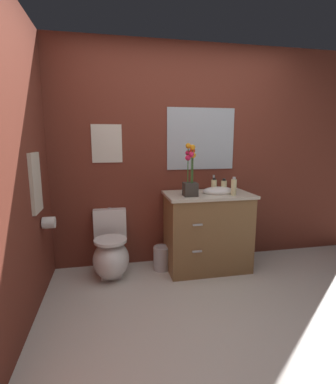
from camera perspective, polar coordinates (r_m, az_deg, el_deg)
ground_plane at (r=2.42m, az=12.33°, el=-26.55°), size 9.85×9.85×0.00m
wall_back at (r=3.41m, az=6.10°, el=7.11°), size 4.60×0.05×2.50m
wall_left at (r=2.30m, az=-28.61°, el=4.24°), size 0.05×4.10×2.50m
toilet at (r=3.18m, az=-11.32°, el=-11.98°), size 0.38×0.59×0.69m
vanity_cabinet at (r=3.26m, az=7.87°, el=-7.55°), size 0.94×0.56×1.04m
flower_vase at (r=2.96m, az=4.47°, el=2.88°), size 0.14×0.14×0.55m
soap_bottle at (r=3.24m, az=11.09°, el=1.17°), size 0.06×0.06×0.15m
lotion_bottle at (r=3.20m, az=9.15°, el=1.22°), size 0.06×0.06×0.17m
hand_wash_bottle at (r=3.08m, az=12.99°, el=1.00°), size 0.06×0.06×0.19m
trash_bin at (r=3.29m, az=-1.31°, el=-13.00°), size 0.18×0.18×0.27m
wall_poster at (r=3.21m, az=-12.11°, el=9.43°), size 0.32×0.01×0.41m
wall_mirror at (r=3.37m, az=6.59°, el=10.47°), size 0.80×0.01×0.70m
hanging_towel at (r=2.71m, az=-24.93°, el=1.65°), size 0.03×0.28×0.52m
toilet_paper_roll at (r=2.91m, az=-22.68°, el=-5.66°), size 0.11×0.11×0.11m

